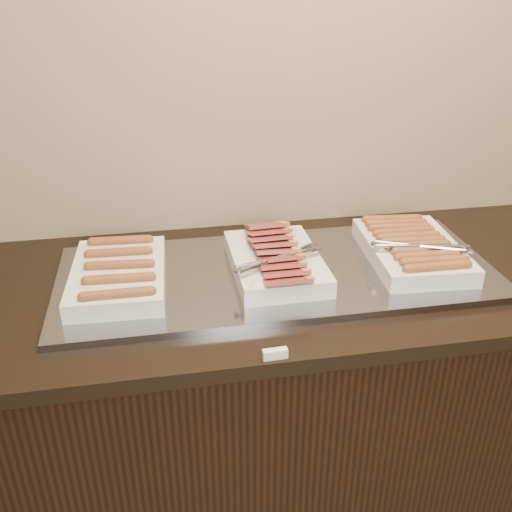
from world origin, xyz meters
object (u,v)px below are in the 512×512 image
at_px(warming_tray, 277,273).
at_px(dish_right, 413,249).
at_px(dish_left, 119,275).
at_px(dish_center, 276,260).
at_px(counter, 273,401).

xyz_separation_m(warming_tray, dish_right, (0.39, -0.00, 0.04)).
height_order(dish_left, dish_center, dish_center).
relative_size(dish_center, dish_right, 0.96).
relative_size(dish_left, dish_center, 0.98).
height_order(counter, dish_left, dish_left).
distance_m(counter, dish_right, 0.64).
bearing_deg(dish_right, counter, -176.82).
relative_size(counter, dish_left, 5.59).
bearing_deg(dish_left, counter, 2.32).
xyz_separation_m(counter, warming_tray, (0.00, 0.00, 0.46)).
bearing_deg(warming_tray, counter, 180.00).
xyz_separation_m(dish_left, dish_center, (0.42, -0.00, 0.01)).
bearing_deg(dish_center, counter, 73.16).
relative_size(warming_tray, dish_center, 3.20).
bearing_deg(dish_center, dish_right, -0.54).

